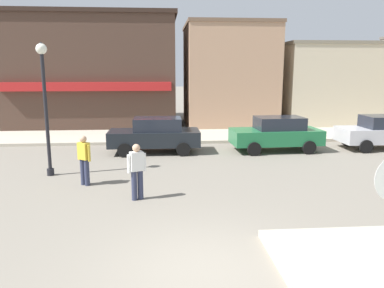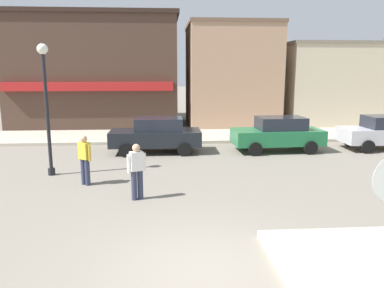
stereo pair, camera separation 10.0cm
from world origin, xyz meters
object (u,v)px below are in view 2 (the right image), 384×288
parked_car_second (278,133)px  pedestrian_crossing_far (85,158)px  lamp_post (45,90)px  pedestrian_crossing_near (137,170)px  parked_car_nearest (156,135)px

parked_car_second → pedestrian_crossing_far: pedestrian_crossing_far is taller
parked_car_second → lamp_post: bearing=-159.9°
parked_car_second → pedestrian_crossing_near: bearing=-134.0°
parked_car_nearest → pedestrian_crossing_near: bearing=-93.8°
lamp_post → pedestrian_crossing_near: bearing=-40.9°
parked_car_nearest → pedestrian_crossing_far: pedestrian_crossing_far is taller
parked_car_nearest → lamp_post: bearing=-136.2°
pedestrian_crossing_near → parked_car_second: bearing=46.0°
parked_car_nearest → parked_car_second: same height
lamp_post → pedestrian_crossing_near: (3.20, -2.77, -2.09)m
parked_car_nearest → pedestrian_crossing_far: 5.18m
lamp_post → parked_car_second: 9.91m
pedestrian_crossing_far → parked_car_second: bearing=31.0°
parked_car_nearest → pedestrian_crossing_near: pedestrian_crossing_near is taller
parked_car_second → pedestrian_crossing_near: 8.48m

